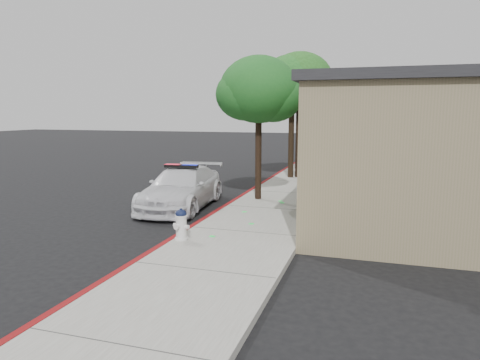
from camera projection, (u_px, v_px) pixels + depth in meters
name	position (u px, v px, depth m)	size (l,w,h in m)	color
ground	(188.00, 232.00, 12.13)	(120.00, 120.00, 0.00)	black
sidewalk	(269.00, 210.00, 14.48)	(3.20, 60.00, 0.15)	gray
red_curb	(226.00, 207.00, 14.93)	(0.14, 60.00, 0.16)	maroon
clapboard_building	(420.00, 141.00, 18.32)	(7.30, 20.89, 4.24)	#827255
police_car	(182.00, 188.00, 15.14)	(2.36, 4.99, 1.53)	silver
fire_hydrant	(181.00, 224.00, 10.80)	(0.46, 0.40, 0.79)	silver
street_tree_near	(259.00, 93.00, 15.44)	(3.05, 2.82, 5.16)	black
street_tree_mid	(300.00, 83.00, 20.84)	(3.16, 3.29, 6.03)	black
street_tree_far	(293.00, 85.00, 20.70)	(3.14, 3.26, 5.90)	black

